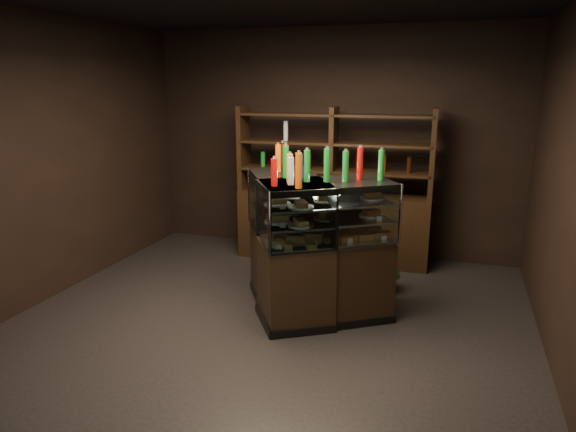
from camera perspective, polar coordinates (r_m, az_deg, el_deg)
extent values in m
plane|color=black|center=(5.13, -2.30, -11.99)|extent=(5.00, 5.00, 0.00)
cube|color=black|center=(7.02, 4.84, 8.10)|extent=(5.00, 0.02, 3.00)
cube|color=black|center=(2.54, -22.97, -4.91)|extent=(5.00, 0.02, 3.00)
cube|color=black|center=(4.44, 29.32, 2.40)|extent=(0.02, 5.00, 3.00)
cube|color=black|center=(6.00, -25.53, 5.60)|extent=(0.02, 5.00, 3.00)
cube|color=black|center=(5.13, 4.07, -7.01)|extent=(1.38, 1.21, 0.81)
cube|color=black|center=(5.28, 4.00, -10.72)|extent=(1.42, 1.24, 0.08)
cube|color=black|center=(4.86, 4.28, 3.48)|extent=(1.38, 1.21, 0.06)
cube|color=silver|center=(4.99, 4.16, -2.56)|extent=(1.31, 1.14, 0.02)
cube|color=silver|center=(4.94, 4.20, -0.43)|extent=(1.31, 1.14, 0.02)
cube|color=silver|center=(4.89, 4.24, 1.52)|extent=(1.31, 1.14, 0.02)
cube|color=white|center=(4.62, 5.54, -0.41)|extent=(1.04, 0.70, 0.57)
cylinder|color=silver|center=(4.88, 12.35, 0.13)|extent=(0.03, 0.03, 0.59)
cylinder|color=silver|center=(4.45, -2.03, -0.93)|extent=(0.03, 0.03, 0.59)
cube|color=black|center=(5.31, 0.13, -6.19)|extent=(1.17, 1.39, 0.81)
cube|color=black|center=(5.45, 0.13, -9.79)|extent=(1.21, 1.43, 0.08)
cube|color=black|center=(5.05, 0.14, 3.95)|extent=(1.17, 1.39, 0.06)
cube|color=silver|center=(5.18, 0.13, -1.87)|extent=(1.10, 1.32, 0.02)
cube|color=silver|center=(5.13, 0.14, 0.18)|extent=(1.10, 1.32, 0.02)
cube|color=silver|center=(5.09, 0.14, 2.06)|extent=(1.10, 1.32, 0.02)
cube|color=white|center=(5.05, -3.43, 0.93)|extent=(0.65, 1.07, 0.57)
cylinder|color=silver|center=(4.45, -2.03, -0.93)|extent=(0.03, 0.03, 0.59)
cylinder|color=silver|center=(5.65, -4.33, 2.40)|extent=(0.03, 0.03, 0.59)
cube|color=#B38140|center=(4.81, -1.61, -2.72)|extent=(0.20, 0.17, 0.06)
cube|color=#B38140|center=(4.85, 0.39, -2.56)|extent=(0.20, 0.17, 0.06)
cube|color=#B38140|center=(4.90, 2.36, -2.40)|extent=(0.20, 0.17, 0.06)
cube|color=#B38140|center=(4.95, 4.29, -2.24)|extent=(0.20, 0.17, 0.06)
cube|color=#B38140|center=(5.01, 6.17, -2.08)|extent=(0.20, 0.17, 0.06)
cube|color=#B38140|center=(5.07, 8.01, -1.92)|extent=(0.20, 0.17, 0.06)
cube|color=#B38140|center=(5.14, 9.79, -1.77)|extent=(0.20, 0.17, 0.06)
cylinder|color=white|center=(4.80, -1.14, -0.62)|extent=(0.24, 0.24, 0.02)
cube|color=#B38140|center=(4.79, -1.14, -0.22)|extent=(0.19, 0.16, 0.05)
cylinder|color=white|center=(4.93, 4.20, -0.24)|extent=(0.24, 0.24, 0.02)
cube|color=#B38140|center=(4.92, 4.21, 0.15)|extent=(0.19, 0.16, 0.05)
cylinder|color=white|center=(5.10, 9.22, 0.13)|extent=(0.24, 0.24, 0.02)
cube|color=#B38140|center=(5.10, 9.24, 0.50)|extent=(0.19, 0.16, 0.05)
cylinder|color=white|center=(4.76, -1.15, 1.38)|extent=(0.24, 0.24, 0.02)
cube|color=#B38140|center=(4.75, -1.15, 1.79)|extent=(0.19, 0.16, 0.05)
cylinder|color=white|center=(4.89, 4.24, 1.72)|extent=(0.24, 0.24, 0.02)
cube|color=#B38140|center=(4.88, 4.25, 2.11)|extent=(0.19, 0.16, 0.05)
cylinder|color=white|center=(5.06, 9.30, 2.01)|extent=(0.24, 0.24, 0.02)
cube|color=#B38140|center=(5.06, 9.32, 2.40)|extent=(0.19, 0.16, 0.05)
cube|color=#B38140|center=(5.65, -1.33, -0.04)|extent=(0.17, 0.20, 0.06)
cube|color=#B38140|center=(5.49, -0.98, -0.49)|extent=(0.17, 0.20, 0.06)
cube|color=#B38140|center=(5.32, -0.60, -0.97)|extent=(0.17, 0.20, 0.06)
cube|color=#B38140|center=(5.16, -0.20, -1.49)|extent=(0.17, 0.20, 0.06)
cube|color=#B38140|center=(5.00, 0.22, -2.03)|extent=(0.17, 0.20, 0.06)
cube|color=#B38140|center=(4.83, 0.68, -2.61)|extent=(0.17, 0.20, 0.06)
cube|color=#B38140|center=(4.67, 1.16, -3.24)|extent=(0.17, 0.20, 0.06)
cylinder|color=white|center=(5.57, -0.93, 1.55)|extent=(0.24, 0.24, 0.02)
cube|color=#B38140|center=(5.56, -0.93, 1.90)|extent=(0.16, 0.19, 0.05)
cylinder|color=white|center=(5.12, 0.14, 0.37)|extent=(0.24, 0.24, 0.02)
cube|color=#B38140|center=(5.11, 0.14, 0.75)|extent=(0.16, 0.19, 0.05)
cylinder|color=white|center=(4.68, 1.40, -1.03)|extent=(0.24, 0.24, 0.02)
cube|color=#B38140|center=(4.67, 1.40, -0.62)|extent=(0.16, 0.19, 0.05)
cylinder|color=white|center=(5.53, -0.93, 3.29)|extent=(0.24, 0.24, 0.02)
cube|color=#B38140|center=(5.53, -0.93, 3.64)|extent=(0.16, 0.19, 0.05)
cylinder|color=white|center=(5.08, 0.14, 2.26)|extent=(0.24, 0.24, 0.02)
cube|color=#B38140|center=(5.07, 0.14, 2.64)|extent=(0.16, 0.19, 0.05)
cylinder|color=white|center=(4.63, 1.41, 1.02)|extent=(0.24, 0.24, 0.02)
cube|color=#B38140|center=(4.63, 1.42, 1.44)|extent=(0.16, 0.19, 0.05)
cylinder|color=silver|center=(4.68, -1.76, 5.20)|extent=(0.06, 0.06, 0.28)
cylinder|color=silver|center=(4.66, -1.78, 7.02)|extent=(0.03, 0.03, 0.02)
cylinder|color=#0F38B2|center=(4.72, 0.30, 5.29)|extent=(0.06, 0.06, 0.28)
cylinder|color=silver|center=(4.70, 0.31, 7.10)|extent=(0.03, 0.03, 0.02)
cylinder|color=#D8590A|center=(4.77, 2.33, 5.38)|extent=(0.06, 0.06, 0.28)
cylinder|color=silver|center=(4.75, 2.35, 7.16)|extent=(0.03, 0.03, 0.02)
cylinder|color=yellow|center=(4.83, 4.31, 5.46)|extent=(0.06, 0.06, 0.28)
cylinder|color=silver|center=(4.81, 4.35, 7.22)|extent=(0.03, 0.03, 0.02)
cylinder|color=#B20C0A|center=(4.89, 6.25, 5.53)|extent=(0.06, 0.06, 0.28)
cylinder|color=silver|center=(4.87, 6.30, 7.27)|extent=(0.03, 0.03, 0.02)
cylinder|color=black|center=(4.95, 8.14, 5.59)|extent=(0.06, 0.06, 0.28)
cylinder|color=silver|center=(4.93, 8.20, 7.31)|extent=(0.03, 0.03, 0.02)
cylinder|color=#147223|center=(5.02, 9.98, 5.64)|extent=(0.06, 0.06, 0.28)
cylinder|color=silver|center=(5.00, 10.05, 7.34)|extent=(0.03, 0.03, 0.02)
cylinder|color=silver|center=(5.53, -1.05, 6.68)|extent=(0.06, 0.06, 0.28)
cylinder|color=silver|center=(5.51, -1.06, 8.22)|extent=(0.03, 0.03, 0.02)
cylinder|color=#0F38B2|center=(5.36, -0.68, 6.42)|extent=(0.06, 0.06, 0.28)
cylinder|color=silver|center=(5.34, -0.68, 8.01)|extent=(0.03, 0.03, 0.02)
cylinder|color=#D8590A|center=(5.19, -0.28, 6.15)|extent=(0.06, 0.06, 0.28)
cylinder|color=silver|center=(5.17, -0.29, 7.79)|extent=(0.03, 0.03, 0.02)
cylinder|color=yellow|center=(5.02, 0.14, 5.86)|extent=(0.06, 0.06, 0.28)
cylinder|color=silver|center=(5.00, 0.14, 7.56)|extent=(0.03, 0.03, 0.02)
cylinder|color=#B20C0A|center=(4.85, 0.59, 5.55)|extent=(0.06, 0.06, 0.28)
cylinder|color=silver|center=(4.83, 0.59, 7.31)|extent=(0.03, 0.03, 0.02)
cylinder|color=black|center=(4.69, 1.07, 5.22)|extent=(0.06, 0.06, 0.28)
cylinder|color=silver|center=(4.66, 1.08, 7.03)|extent=(0.03, 0.03, 0.02)
cylinder|color=#147223|center=(4.52, 1.59, 4.86)|extent=(0.06, 0.06, 0.28)
cylinder|color=silver|center=(4.50, 1.60, 6.74)|extent=(0.03, 0.03, 0.02)
cylinder|color=black|center=(5.99, 10.72, -7.27)|extent=(0.23, 0.23, 0.17)
cone|color=#195217|center=(5.88, 10.87, -4.39)|extent=(0.34, 0.34, 0.47)
cone|color=#195217|center=(5.83, 10.94, -2.95)|extent=(0.26, 0.26, 0.33)
cube|color=black|center=(6.76, 4.89, -1.24)|extent=(2.50, 0.53, 0.90)
cube|color=black|center=(6.89, -4.95, 7.56)|extent=(0.08, 0.38, 1.10)
cube|color=black|center=(6.56, 5.08, 7.19)|extent=(0.08, 0.38, 1.10)
cube|color=black|center=(6.44, 15.77, 6.57)|extent=(0.08, 0.38, 1.10)
cube|color=black|center=(6.59, 5.03, 5.04)|extent=(2.45, 0.48, 0.03)
cube|color=black|center=(6.54, 5.10, 8.06)|extent=(2.45, 0.48, 0.03)
cube|color=black|center=(6.51, 5.17, 11.12)|extent=(2.45, 0.48, 0.03)
cylinder|color=silver|center=(6.81, -2.80, 6.45)|extent=(0.06, 0.06, 0.22)
cylinder|color=#0F38B2|center=(6.72, -0.25, 6.36)|extent=(0.06, 0.06, 0.22)
cylinder|color=#D8590A|center=(6.64, 2.37, 6.24)|extent=(0.06, 0.06, 0.22)
cylinder|color=yellow|center=(6.57, 5.05, 6.11)|extent=(0.06, 0.06, 0.22)
cylinder|color=#B20C0A|center=(6.52, 7.78, 5.97)|extent=(0.06, 0.06, 0.22)
cylinder|color=black|center=(6.49, 10.54, 5.81)|extent=(0.06, 0.06, 0.22)
cylinder|color=#147223|center=(6.47, 13.32, 5.63)|extent=(0.06, 0.06, 0.22)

